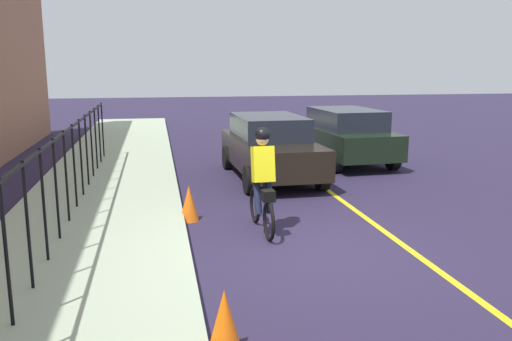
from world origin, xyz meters
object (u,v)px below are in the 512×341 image
object	(u,v)px
patrol_sedan	(344,134)
traffic_cone_far	(224,322)
cyclist_lead	(263,181)
traffic_cone_near	(189,203)
parked_sedan_rear	(270,146)

from	to	relation	value
patrol_sedan	traffic_cone_far	xyz separation A→B (m)	(-9.96, 4.82, -0.48)
cyclist_lead	traffic_cone_far	xyz separation A→B (m)	(-3.77, 1.14, -0.57)
traffic_cone_near	traffic_cone_far	bearing A→B (deg)	-179.36
cyclist_lead	parked_sedan_rear	bearing A→B (deg)	-15.77
parked_sedan_rear	traffic_cone_far	size ratio (longest dim) A/B	6.54
cyclist_lead	traffic_cone_near	xyz separation A→B (m)	(0.94, 1.20, -0.58)
traffic_cone_near	parked_sedan_rear	bearing A→B (deg)	-33.60
patrol_sedan	parked_sedan_rear	distance (m)	3.20
traffic_cone_far	parked_sedan_rear	bearing A→B (deg)	-15.21
cyclist_lead	traffic_cone_far	size ratio (longest dim) A/B	2.68
cyclist_lead	parked_sedan_rear	world-z (taller)	cyclist_lead
patrol_sedan	traffic_cone_near	bearing A→B (deg)	133.88
parked_sedan_rear	cyclist_lead	bearing A→B (deg)	-15.53
patrol_sedan	traffic_cone_near	world-z (taller)	patrol_sedan
cyclist_lead	traffic_cone_far	world-z (taller)	cyclist_lead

